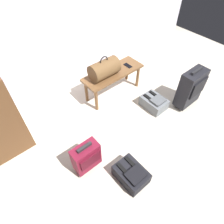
# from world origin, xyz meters

# --- Properties ---
(ground_plane) EXTENTS (6.60, 6.60, 0.00)m
(ground_plane) POSITION_xyz_m (0.00, 0.00, 0.00)
(ground_plane) COLOR beige
(bench) EXTENTS (1.00, 0.36, 0.43)m
(bench) POSITION_xyz_m (0.34, 0.80, 0.36)
(bench) COLOR brown
(bench) RESTS_ON ground
(duffel_bag_brown) EXTENTS (0.44, 0.26, 0.34)m
(duffel_bag_brown) POSITION_xyz_m (0.17, 0.80, 0.56)
(duffel_bag_brown) COLOR brown
(duffel_bag_brown) RESTS_ON bench
(cell_phone) EXTENTS (0.07, 0.14, 0.01)m
(cell_phone) POSITION_xyz_m (0.63, 0.77, 0.44)
(cell_phone) COLOR black
(cell_phone) RESTS_ON bench
(suitcase_upright_charcoal) EXTENTS (0.41, 0.23, 0.66)m
(suitcase_upright_charcoal) POSITION_xyz_m (1.05, -0.15, 0.34)
(suitcase_upright_charcoal) COLOR black
(suitcase_upright_charcoal) RESTS_ON ground
(suitcase_small_burgundy) EXTENTS (0.32, 0.18, 0.46)m
(suitcase_small_burgundy) POSITION_xyz_m (-0.77, -0.04, 0.24)
(suitcase_small_burgundy) COLOR maroon
(suitcase_small_burgundy) RESTS_ON ground
(backpack_grey) EXTENTS (0.28, 0.38, 0.21)m
(backpack_grey) POSITION_xyz_m (0.62, 0.13, 0.09)
(backpack_grey) COLOR slate
(backpack_grey) RESTS_ON ground
(backpack_dark) EXTENTS (0.28, 0.38, 0.21)m
(backpack_dark) POSITION_xyz_m (-0.47, -0.48, 0.09)
(backpack_dark) COLOR black
(backpack_dark) RESTS_ON ground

